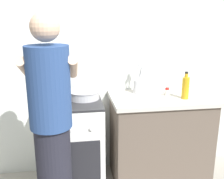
# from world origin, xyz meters

# --- Properties ---
(back_wall) EXTENTS (3.20, 0.10, 2.50)m
(back_wall) POSITION_xyz_m (0.20, 0.50, 1.25)
(back_wall) COLOR silver
(back_wall) RESTS_ON ground
(countertop) EXTENTS (1.00, 0.60, 0.90)m
(countertop) POSITION_xyz_m (0.55, 0.15, 0.45)
(countertop) COLOR brown
(countertop) RESTS_ON ground
(stove_range) EXTENTS (0.60, 0.62, 0.90)m
(stove_range) POSITION_xyz_m (-0.35, 0.15, 0.45)
(stove_range) COLOR white
(stove_range) RESTS_ON ground
(pot) EXTENTS (0.24, 0.17, 0.10)m
(pot) POSITION_xyz_m (-0.49, 0.17, 0.95)
(pot) COLOR #38383D
(pot) RESTS_ON stove_range
(mixing_bowl) EXTENTS (0.31, 0.31, 0.08)m
(mixing_bowl) POSITION_xyz_m (-0.21, 0.20, 0.95)
(mixing_bowl) COLOR #B7B7BC
(mixing_bowl) RESTS_ON stove_range
(utensil_crock) EXTENTS (0.10, 0.10, 0.31)m
(utensil_crock) POSITION_xyz_m (0.35, 0.30, 0.99)
(utensil_crock) COLOR silver
(utensil_crock) RESTS_ON countertop
(spice_bottle) EXTENTS (0.04, 0.04, 0.08)m
(spice_bottle) POSITION_xyz_m (0.61, 0.17, 0.94)
(spice_bottle) COLOR silver
(spice_bottle) RESTS_ON countertop
(oil_bottle) EXTENTS (0.07, 0.07, 0.26)m
(oil_bottle) POSITION_xyz_m (0.75, 0.05, 1.01)
(oil_bottle) COLOR gold
(oil_bottle) RESTS_ON countertop
(person) EXTENTS (0.41, 0.50, 1.70)m
(person) POSITION_xyz_m (-0.48, -0.44, 0.86)
(person) COLOR black
(person) RESTS_ON ground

